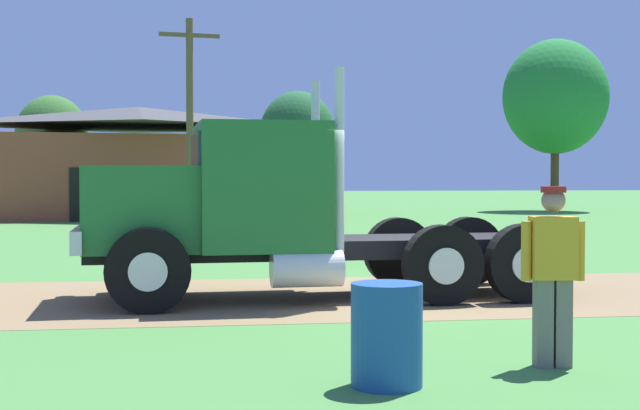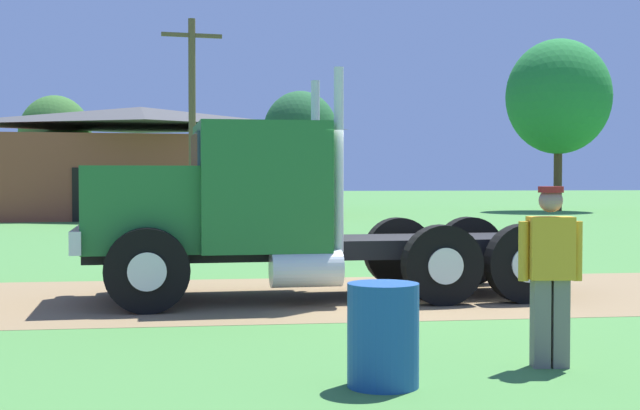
{
  "view_description": "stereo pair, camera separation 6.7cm",
  "coord_description": "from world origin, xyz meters",
  "px_view_note": "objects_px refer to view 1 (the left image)",
  "views": [
    {
      "loc": [
        -3.12,
        -13.68,
        1.84
      ],
      "look_at": [
        -1.04,
        1.02,
        1.37
      ],
      "focal_mm": 50.86,
      "sensor_mm": 36.0,
      "label": 1
    },
    {
      "loc": [
        -3.05,
        -13.69,
        1.84
      ],
      "look_at": [
        -1.04,
        1.02,
        1.37
      ],
      "focal_mm": 50.86,
      "sensor_mm": 36.0,
      "label": 2
    }
  ],
  "objects_px": {
    "utility_pole_far": "(190,116)",
    "steel_barrel": "(387,335)",
    "truck_foreground_white": "(260,213)",
    "shed_building": "(138,164)",
    "visitor_standing_near": "(553,268)"
  },
  "relations": [
    {
      "from": "shed_building",
      "to": "utility_pole_far",
      "type": "height_order",
      "value": "utility_pole_far"
    },
    {
      "from": "visitor_standing_near",
      "to": "utility_pole_far",
      "type": "height_order",
      "value": "utility_pole_far"
    },
    {
      "from": "visitor_standing_near",
      "to": "utility_pole_far",
      "type": "bearing_deg",
      "value": 97.99
    },
    {
      "from": "visitor_standing_near",
      "to": "utility_pole_far",
      "type": "xyz_separation_m",
      "value": [
        -3.52,
        25.06,
        3.08
      ]
    },
    {
      "from": "visitor_standing_near",
      "to": "steel_barrel",
      "type": "xyz_separation_m",
      "value": [
        -1.76,
        -0.58,
        -0.5
      ]
    },
    {
      "from": "truck_foreground_white",
      "to": "steel_barrel",
      "type": "xyz_separation_m",
      "value": [
        0.68,
        -5.82,
        -0.84
      ]
    },
    {
      "from": "steel_barrel",
      "to": "shed_building",
      "type": "height_order",
      "value": "shed_building"
    },
    {
      "from": "steel_barrel",
      "to": "shed_building",
      "type": "xyz_separation_m",
      "value": [
        -4.09,
        34.08,
        1.95
      ]
    },
    {
      "from": "truck_foreground_white",
      "to": "shed_building",
      "type": "height_order",
      "value": "shed_building"
    },
    {
      "from": "truck_foreground_white",
      "to": "utility_pole_far",
      "type": "bearing_deg",
      "value": 93.1
    },
    {
      "from": "truck_foreground_white",
      "to": "shed_building",
      "type": "bearing_deg",
      "value": 96.89
    },
    {
      "from": "shed_building",
      "to": "utility_pole_far",
      "type": "bearing_deg",
      "value": -74.5
    },
    {
      "from": "utility_pole_far",
      "to": "shed_building",
      "type": "bearing_deg",
      "value": 105.5
    },
    {
      "from": "steel_barrel",
      "to": "utility_pole_far",
      "type": "xyz_separation_m",
      "value": [
        -1.75,
        25.64,
        3.58
      ]
    },
    {
      "from": "utility_pole_far",
      "to": "steel_barrel",
      "type": "bearing_deg",
      "value": -86.09
    }
  ]
}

